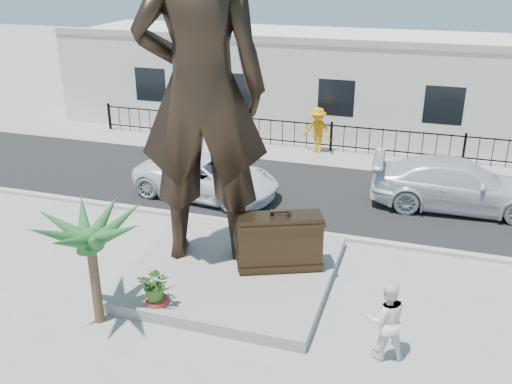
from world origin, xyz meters
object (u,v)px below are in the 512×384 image
tourist (386,320)px  car_white (207,177)px  suitcase (280,242)px  statue (201,91)px

tourist → car_white: 9.87m
tourist → car_white: bearing=-65.5°
suitcase → tourist: (2.98, -2.42, -0.14)m
car_white → tourist: bearing=-129.4°
statue → tourist: bearing=136.2°
statue → suitcase: size_ratio=4.20×
suitcase → car_white: 6.08m
suitcase → statue: bearing=152.1°
suitcase → tourist: 3.84m
suitcase → tourist: size_ratio=1.18×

